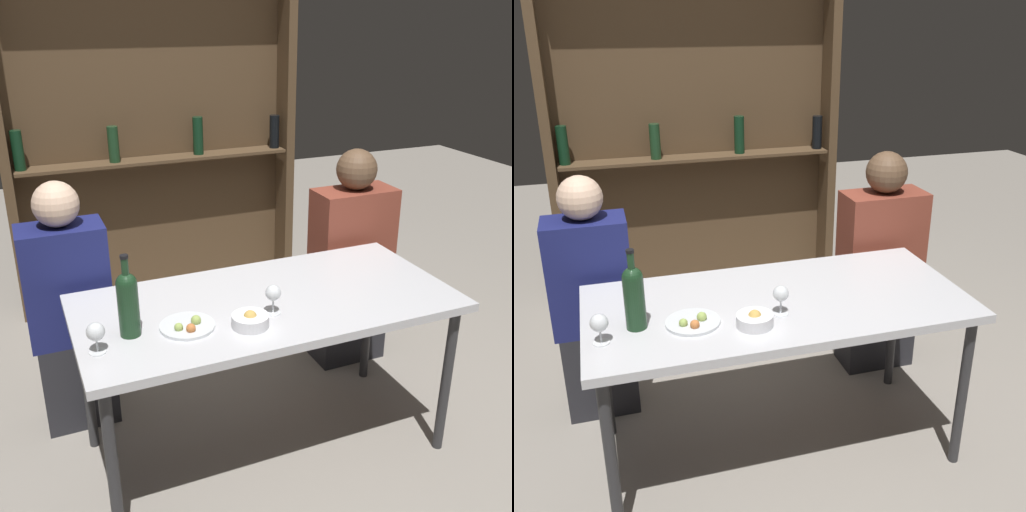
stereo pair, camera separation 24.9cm
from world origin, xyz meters
The scene contains 10 objects.
ground_plane centered at (0.00, 0.00, 0.00)m, with size 10.00×10.00×0.00m, color gray.
dining_table centered at (0.00, 0.00, 0.69)m, with size 1.56×0.74×0.75m.
wine_rack_wall centered at (0.00, 1.81, 1.18)m, with size 1.89×0.21×2.36m.
wine_bottle centered at (-0.57, -0.07, 0.88)m, with size 0.08×0.08×0.31m.
wine_glass_0 centered at (-0.03, -0.12, 0.83)m, with size 0.06×0.06×0.12m.
wine_glass_1 centered at (-0.71, -0.15, 0.83)m, with size 0.07×0.07×0.11m.
food_plate_0 centered at (-0.37, -0.10, 0.76)m, with size 0.21×0.21×0.04m.
snack_bowl centered at (-0.15, -0.18, 0.77)m, with size 0.14×0.14×0.07m.
seated_person_left centered at (-0.74, 0.54, 0.56)m, with size 0.37×0.22×1.19m.
seated_person_right centered at (0.74, 0.54, 0.56)m, with size 0.42×0.22×1.20m.
Camera 2 is at (-0.66, -2.10, 1.85)m, focal length 42.00 mm.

